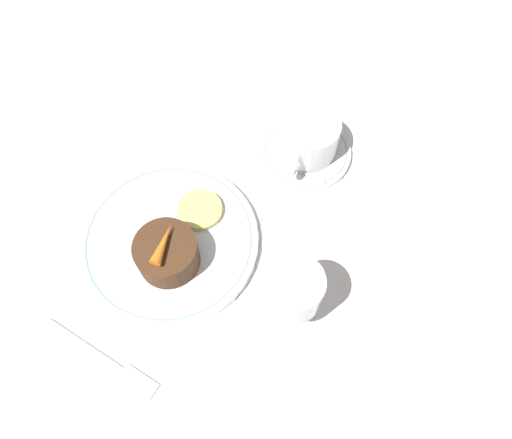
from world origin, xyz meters
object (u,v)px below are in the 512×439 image
(wine_glass, at_px, (294,292))
(dinner_plate, at_px, (170,241))
(coffee_cup, at_px, (308,135))
(fork, at_px, (112,364))
(dessert_cake, at_px, (166,253))

(wine_glass, bearing_deg, dinner_plate, -100.19)
(dinner_plate, xyz_separation_m, wine_glass, (0.03, 0.19, 0.07))
(dinner_plate, xyz_separation_m, coffee_cup, (-0.21, 0.13, 0.03))
(fork, distance_m, dessert_cake, 0.15)
(dinner_plate, bearing_deg, coffee_cup, 148.78)
(dessert_cake, bearing_deg, dinner_plate, -155.81)
(coffee_cup, height_order, fork, coffee_cup)
(wine_glass, relative_size, fork, 0.69)
(coffee_cup, distance_m, dessert_cake, 0.27)
(dinner_plate, bearing_deg, fork, 0.86)
(dinner_plate, xyz_separation_m, dessert_cake, (0.03, 0.01, 0.03))
(fork, bearing_deg, wine_glass, 127.55)
(wine_glass, relative_size, dessert_cake, 1.43)
(fork, bearing_deg, coffee_cup, 162.01)
(coffee_cup, relative_size, dessert_cake, 1.43)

